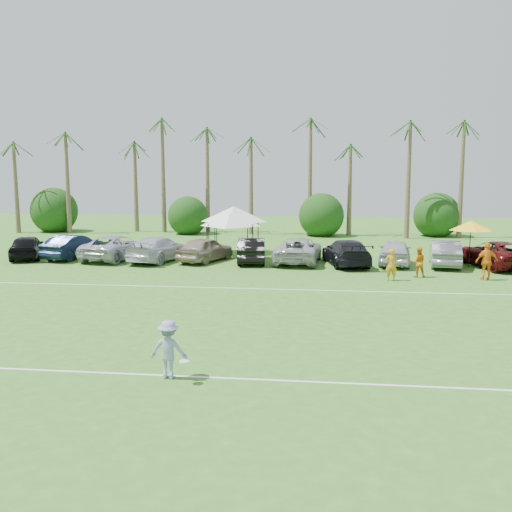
# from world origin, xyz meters

# --- Properties ---
(ground) EXTENTS (120.00, 120.00, 0.00)m
(ground) POSITION_xyz_m (0.00, 0.00, 0.00)
(ground) COLOR #387021
(ground) RESTS_ON ground
(field_lines) EXTENTS (80.00, 12.10, 0.01)m
(field_lines) POSITION_xyz_m (0.00, 8.00, 0.01)
(field_lines) COLOR white
(field_lines) RESTS_ON ground
(palm_tree_0) EXTENTS (2.40, 2.40, 8.90)m
(palm_tree_0) POSITION_xyz_m (-22.00, 38.00, 7.48)
(palm_tree_0) COLOR brown
(palm_tree_0) RESTS_ON ground
(palm_tree_1) EXTENTS (2.40, 2.40, 9.90)m
(palm_tree_1) POSITION_xyz_m (-17.00, 38.00, 8.35)
(palm_tree_1) COLOR brown
(palm_tree_1) RESTS_ON ground
(palm_tree_2) EXTENTS (2.40, 2.40, 10.90)m
(palm_tree_2) POSITION_xyz_m (-12.00, 38.00, 9.21)
(palm_tree_2) COLOR brown
(palm_tree_2) RESTS_ON ground
(palm_tree_3) EXTENTS (2.40, 2.40, 11.90)m
(palm_tree_3) POSITION_xyz_m (-8.00, 38.00, 10.06)
(palm_tree_3) COLOR brown
(palm_tree_3) RESTS_ON ground
(palm_tree_4) EXTENTS (2.40, 2.40, 8.90)m
(palm_tree_4) POSITION_xyz_m (-4.00, 38.00, 7.48)
(palm_tree_4) COLOR brown
(palm_tree_4) RESTS_ON ground
(palm_tree_5) EXTENTS (2.40, 2.40, 9.90)m
(palm_tree_5) POSITION_xyz_m (0.00, 38.00, 8.35)
(palm_tree_5) COLOR brown
(palm_tree_5) RESTS_ON ground
(palm_tree_6) EXTENTS (2.40, 2.40, 10.90)m
(palm_tree_6) POSITION_xyz_m (4.00, 38.00, 9.21)
(palm_tree_6) COLOR brown
(palm_tree_6) RESTS_ON ground
(palm_tree_7) EXTENTS (2.40, 2.40, 11.90)m
(palm_tree_7) POSITION_xyz_m (8.00, 38.00, 10.06)
(palm_tree_7) COLOR brown
(palm_tree_7) RESTS_ON ground
(palm_tree_8) EXTENTS (2.40, 2.40, 8.90)m
(palm_tree_8) POSITION_xyz_m (13.00, 38.00, 7.48)
(palm_tree_8) COLOR brown
(palm_tree_8) RESTS_ON ground
(palm_tree_9) EXTENTS (2.40, 2.40, 9.90)m
(palm_tree_9) POSITION_xyz_m (18.00, 38.00, 8.35)
(palm_tree_9) COLOR brown
(palm_tree_9) RESTS_ON ground
(bush_tree_0) EXTENTS (4.00, 4.00, 4.00)m
(bush_tree_0) POSITION_xyz_m (-19.00, 39.00, 1.80)
(bush_tree_0) COLOR brown
(bush_tree_0) RESTS_ON ground
(bush_tree_1) EXTENTS (4.00, 4.00, 4.00)m
(bush_tree_1) POSITION_xyz_m (-6.00, 39.00, 1.80)
(bush_tree_1) COLOR brown
(bush_tree_1) RESTS_ON ground
(bush_tree_2) EXTENTS (4.00, 4.00, 4.00)m
(bush_tree_2) POSITION_xyz_m (6.00, 39.00, 1.80)
(bush_tree_2) COLOR brown
(bush_tree_2) RESTS_ON ground
(bush_tree_3) EXTENTS (4.00, 4.00, 4.00)m
(bush_tree_3) POSITION_xyz_m (16.00, 39.00, 1.80)
(bush_tree_3) COLOR brown
(bush_tree_3) RESTS_ON ground
(sideline_player_a) EXTENTS (0.62, 0.42, 1.66)m
(sideline_player_a) POSITION_xyz_m (9.72, 16.94, 0.83)
(sideline_player_a) COLOR orange
(sideline_player_a) RESTS_ON ground
(sideline_player_b) EXTENTS (0.79, 0.62, 1.61)m
(sideline_player_b) POSITION_xyz_m (11.26, 18.12, 0.80)
(sideline_player_b) COLOR orange
(sideline_player_b) RESTS_ON ground
(sideline_player_c) EXTENTS (1.22, 0.67, 1.97)m
(sideline_player_c) POSITION_xyz_m (14.62, 17.64, 0.98)
(sideline_player_c) COLOR orange
(sideline_player_c) RESTS_ON ground
(canopy_tent_left) EXTENTS (4.17, 4.17, 3.38)m
(canopy_tent_left) POSITION_xyz_m (-0.03, 25.38, 2.89)
(canopy_tent_left) COLOR black
(canopy_tent_left) RESTS_ON ground
(canopy_tent_right) EXTENTS (4.64, 4.64, 3.76)m
(canopy_tent_right) POSITION_xyz_m (0.06, 26.29, 3.22)
(canopy_tent_right) COLOR black
(canopy_tent_right) RESTS_ON ground
(market_umbrella) EXTENTS (2.46, 2.46, 2.74)m
(market_umbrella) POSITION_xyz_m (14.74, 21.72, 2.46)
(market_umbrella) COLOR black
(market_umbrella) RESTS_ON ground
(frisbee_player) EXTENTS (1.19, 0.86, 1.60)m
(frisbee_player) POSITION_xyz_m (2.18, 1.86, 0.80)
(frisbee_player) COLOR #8892C1
(frisbee_player) RESTS_ON ground
(parked_car_0) EXTENTS (3.27, 4.89, 1.55)m
(parked_car_0) POSITION_xyz_m (-12.72, 21.82, 0.77)
(parked_car_0) COLOR black
(parked_car_0) RESTS_ON ground
(parked_car_1) EXTENTS (2.64, 4.94, 1.55)m
(parked_car_1) POSITION_xyz_m (-9.81, 22.29, 0.77)
(parked_car_1) COLOR black
(parked_car_1) RESTS_ON ground
(parked_car_2) EXTENTS (3.58, 5.96, 1.55)m
(parked_car_2) POSITION_xyz_m (-6.91, 22.19, 0.77)
(parked_car_2) COLOR #AEB0B9
(parked_car_2) RESTS_ON ground
(parked_car_3) EXTENTS (3.37, 5.69, 1.55)m
(parked_car_3) POSITION_xyz_m (-4.01, 21.82, 0.77)
(parked_car_3) COLOR silver
(parked_car_3) RESTS_ON ground
(parked_car_4) EXTENTS (3.30, 4.89, 1.55)m
(parked_car_4) POSITION_xyz_m (-1.10, 22.11, 0.77)
(parked_car_4) COLOR gray
(parked_car_4) RESTS_ON ground
(parked_car_5) EXTENTS (2.21, 4.86, 1.55)m
(parked_car_5) POSITION_xyz_m (1.80, 22.09, 0.77)
(parked_car_5) COLOR black
(parked_car_5) RESTS_ON ground
(parked_car_6) EXTENTS (2.93, 5.73, 1.55)m
(parked_car_6) POSITION_xyz_m (4.71, 22.27, 0.77)
(parked_car_6) COLOR #ADAEB1
(parked_car_6) RESTS_ON ground
(parked_car_7) EXTENTS (3.16, 5.65, 1.55)m
(parked_car_7) POSITION_xyz_m (7.61, 21.70, 0.77)
(parked_car_7) COLOR black
(parked_car_7) RESTS_ON ground
(parked_car_8) EXTENTS (2.41, 4.74, 1.55)m
(parked_car_8) POSITION_xyz_m (10.51, 22.12, 0.77)
(parked_car_8) COLOR #B9B9C0
(parked_car_8) RESTS_ON ground
(parked_car_9) EXTENTS (2.25, 4.87, 1.55)m
(parked_car_9) POSITION_xyz_m (13.42, 22.04, 0.77)
(parked_car_9) COLOR slate
(parked_car_9) RESTS_ON ground
(parked_car_10) EXTENTS (3.77, 6.01, 1.55)m
(parked_car_10) POSITION_xyz_m (16.32, 21.98, 0.77)
(parked_car_10) COLOR #550E0F
(parked_car_10) RESTS_ON ground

